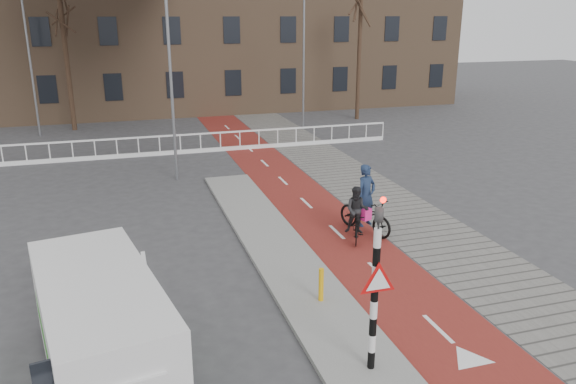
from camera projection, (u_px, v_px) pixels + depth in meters
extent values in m
plane|color=#38383A|center=(357.00, 317.00, 12.87)|extent=(120.00, 120.00, 0.00)
cube|color=maroon|center=(290.00, 188.00, 22.39)|extent=(2.50, 60.00, 0.01)
cube|color=slate|center=(355.00, 182.00, 23.17)|extent=(3.00, 60.00, 0.01)
cube|color=gray|center=(279.00, 251.00, 16.29)|extent=(1.80, 16.00, 0.12)
cylinder|color=black|center=(374.00, 301.00, 10.40)|extent=(0.14, 0.14, 2.88)
imported|color=black|center=(379.00, 207.00, 9.84)|extent=(0.13, 0.16, 0.80)
cylinder|color=#FF0C05|center=(383.00, 200.00, 9.66)|extent=(0.11, 0.02, 0.11)
cylinder|color=#E2A30C|center=(321.00, 285.00, 13.25)|extent=(0.12, 0.12, 0.82)
imported|color=black|center=(365.00, 215.00, 17.70)|extent=(1.50, 2.27, 1.13)
imported|color=#1B2A48|center=(366.00, 195.00, 17.50)|extent=(0.84, 0.71, 1.96)
cube|color=#F22289|center=(366.00, 214.00, 17.11)|extent=(0.34, 0.29, 0.36)
imported|color=black|center=(356.00, 226.00, 17.06)|extent=(1.04, 1.60, 0.94)
imported|color=black|center=(357.00, 210.00, 16.91)|extent=(0.88, 0.80, 1.47)
cube|color=silver|center=(101.00, 327.00, 10.37)|extent=(2.80, 5.13, 1.94)
cube|color=#298F1F|center=(45.00, 340.00, 10.12)|extent=(0.59, 3.06, 0.55)
cube|color=#298F1F|center=(156.00, 323.00, 10.67)|extent=(0.59, 3.06, 0.55)
cube|color=black|center=(97.00, 374.00, 8.35)|extent=(1.73, 0.37, 0.90)
cylinder|color=black|center=(49.00, 332.00, 11.63)|extent=(0.36, 0.71, 0.68)
cylinder|color=black|center=(130.00, 313.00, 12.36)|extent=(0.36, 0.71, 0.68)
cube|color=silver|center=(116.00, 139.00, 26.66)|extent=(28.00, 0.08, 0.08)
cube|color=silver|center=(118.00, 156.00, 26.92)|extent=(28.00, 0.10, 0.20)
cube|color=#7F6047|center=(136.00, 23.00, 39.34)|extent=(46.00, 10.00, 12.00)
cylinder|color=black|center=(67.00, 62.00, 32.30)|extent=(0.29, 0.29, 7.93)
cylinder|color=black|center=(359.00, 56.00, 35.77)|extent=(0.26, 0.26, 8.06)
cylinder|color=slate|center=(171.00, 76.00, 22.21)|extent=(0.12, 0.12, 8.52)
cylinder|color=slate|center=(31.00, 64.00, 30.63)|extent=(0.12, 0.12, 8.00)
cylinder|color=slate|center=(304.00, 65.00, 32.47)|extent=(0.12, 0.12, 7.63)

